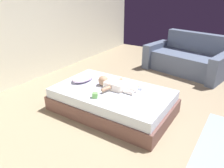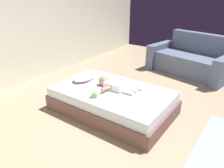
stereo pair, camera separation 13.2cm
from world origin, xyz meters
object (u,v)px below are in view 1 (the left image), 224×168
pillow (83,77)px  toy_block (95,95)px  bed (112,101)px  baby (113,84)px  baby_bottle (138,88)px  toothbrush (117,82)px  couch (187,59)px

pillow → toy_block: (-0.41, -0.57, -0.01)m
bed → baby: (0.07, 0.03, 0.26)m
bed → baby_bottle: (0.23, -0.35, 0.23)m
pillow → toothbrush: pillow is taller
toothbrush → baby_bottle: 0.44m
bed → baby_bottle: baby_bottle is taller
bed → toothbrush: 0.37m
baby → baby_bottle: (0.16, -0.38, -0.03)m
couch → baby_bottle: size_ratio=15.21×
baby → toy_block: bearing=175.5°
pillow → toothbrush: size_ratio=2.93×
bed → baby: 0.27m
bed → baby: size_ratio=2.82×
bed → baby_bottle: 0.48m
bed → couch: bearing=-10.9°
bed → couch: (2.56, -0.49, 0.12)m
baby_bottle → bed: bearing=123.4°
bed → pillow: size_ratio=4.10×
toy_block → bed: bearing=-10.0°
bed → baby: baby is taller
baby → baby_bottle: bearing=-67.1°
pillow → bed: bearing=-94.4°
pillow → couch: size_ratio=0.24×
couch → toy_block: (-2.92, 0.55, 0.12)m
pillow → baby: bearing=-87.9°
baby → pillow: bearing=92.1°
bed → toy_block: bearing=170.0°
toy_block → pillow: bearing=54.3°
toothbrush → toy_block: toy_block is taller
toothbrush → couch: 2.34m
couch → baby_bottle: 2.33m
pillow → baby_bottle: size_ratio=3.63×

